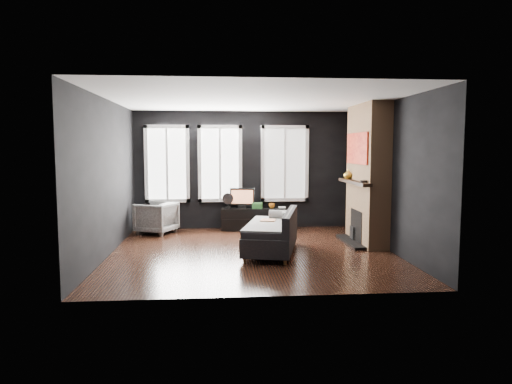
{
  "coord_description": "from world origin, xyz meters",
  "views": [
    {
      "loc": [
        -0.59,
        -8.04,
        1.85
      ],
      "look_at": [
        0.1,
        0.3,
        1.05
      ],
      "focal_mm": 32.0,
      "sensor_mm": 36.0,
      "label": 1
    }
  ],
  "objects": [
    {
      "name": "fireplace",
      "position": [
        2.3,
        0.6,
        1.35
      ],
      "size": [
        0.7,
        1.62,
        2.7
      ],
      "primitive_type": null,
      "color": "#93724C",
      "rests_on": "floor"
    },
    {
      "name": "media_console",
      "position": [
        0.2,
        2.24,
        0.25
      ],
      "size": [
        1.47,
        0.52,
        0.5
      ],
      "primitive_type": null,
      "rotation": [
        0.0,
        0.0,
        -0.05
      ],
      "color": "black",
      "rests_on": "floor"
    },
    {
      "name": "book",
      "position": [
        0.78,
        2.24,
        0.61
      ],
      "size": [
        0.16,
        0.03,
        0.22
      ],
      "primitive_type": "imported",
      "rotation": [
        0.0,
        0.0,
        -0.07
      ],
      "color": "#C1B49B",
      "rests_on": "media_console"
    },
    {
      "name": "monitor",
      "position": [
        -0.05,
        2.28,
        0.75
      ],
      "size": [
        0.59,
        0.21,
        0.51
      ],
      "primitive_type": null,
      "rotation": [
        0.0,
        0.0,
        -0.16
      ],
      "color": "black",
      "rests_on": "media_console"
    },
    {
      "name": "wall_left",
      "position": [
        -2.5,
        0.0,
        1.35
      ],
      "size": [
        0.02,
        5.0,
        2.7
      ],
      "primitive_type": "cube",
      "color": "black",
      "rests_on": "ground"
    },
    {
      "name": "sofa",
      "position": [
        0.33,
        -0.11,
        0.38
      ],
      "size": [
        1.29,
        1.94,
        0.77
      ],
      "primitive_type": null,
      "rotation": [
        0.0,
        0.0,
        -0.24
      ],
      "color": "#252527",
      "rests_on": "floor"
    },
    {
      "name": "mantel_vase",
      "position": [
        2.05,
        1.05,
        1.33
      ],
      "size": [
        0.2,
        0.21,
        0.19
      ],
      "primitive_type": "imported",
      "rotation": [
        0.0,
        0.0,
        0.02
      ],
      "color": "orange",
      "rests_on": "fireplace"
    },
    {
      "name": "armchair",
      "position": [
        -1.95,
        1.95,
        0.38
      ],
      "size": [
        0.94,
        0.96,
        0.76
      ],
      "primitive_type": "imported",
      "rotation": [
        0.0,
        0.0,
        -2.01
      ],
      "color": "silver",
      "rests_on": "floor"
    },
    {
      "name": "mantel_clock",
      "position": [
        2.05,
        0.05,
        1.25
      ],
      "size": [
        0.14,
        0.14,
        0.04
      ],
      "primitive_type": "cylinder",
      "rotation": [
        0.0,
        0.0,
        0.07
      ],
      "color": "black",
      "rests_on": "fireplace"
    },
    {
      "name": "wall_back",
      "position": [
        0.0,
        2.5,
        1.35
      ],
      "size": [
        5.0,
        0.02,
        2.7
      ],
      "primitive_type": "cube",
      "color": "black",
      "rests_on": "ground"
    },
    {
      "name": "windows",
      "position": [
        -0.45,
        2.46,
        2.38
      ],
      "size": [
        4.0,
        0.16,
        1.76
      ],
      "primitive_type": null,
      "color": "white",
      "rests_on": "wall_back"
    },
    {
      "name": "stripe_pillow",
      "position": [
        0.6,
        0.16,
        0.55
      ],
      "size": [
        0.1,
        0.28,
        0.28
      ],
      "primitive_type": "cube",
      "rotation": [
        0.0,
        0.0,
        -0.12
      ],
      "color": "gray",
      "rests_on": "sofa"
    },
    {
      "name": "storage_box",
      "position": [
        0.29,
        2.19,
        0.56
      ],
      "size": [
        0.25,
        0.19,
        0.12
      ],
      "primitive_type": "cube",
      "rotation": [
        0.0,
        0.0,
        -0.2
      ],
      "color": "#357733",
      "rests_on": "media_console"
    },
    {
      "name": "floor",
      "position": [
        0.0,
        0.0,
        0.0
      ],
      "size": [
        5.0,
        5.0,
        0.0
      ],
      "primitive_type": "plane",
      "color": "black",
      "rests_on": "ground"
    },
    {
      "name": "wall_right",
      "position": [
        2.5,
        0.0,
        1.35
      ],
      "size": [
        0.02,
        5.0,
        2.7
      ],
      "primitive_type": "cube",
      "color": "black",
      "rests_on": "ground"
    },
    {
      "name": "ceiling",
      "position": [
        0.0,
        0.0,
        2.7
      ],
      "size": [
        5.0,
        5.0,
        0.0
      ],
      "primitive_type": "plane",
      "color": "white",
      "rests_on": "ground"
    },
    {
      "name": "desk_fan",
      "position": [
        -0.38,
        2.24,
        0.68
      ],
      "size": [
        0.29,
        0.29,
        0.36
      ],
      "primitive_type": null,
      "rotation": [
        0.0,
        0.0,
        -0.15
      ],
      "color": "#A0A0A0",
      "rests_on": "media_console"
    },
    {
      "name": "mug",
      "position": [
        0.62,
        2.19,
        0.57
      ],
      "size": [
        0.16,
        0.14,
        0.14
      ],
      "primitive_type": "imported",
      "rotation": [
        0.0,
        0.0,
        0.27
      ],
      "color": "orange",
      "rests_on": "media_console"
    }
  ]
}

